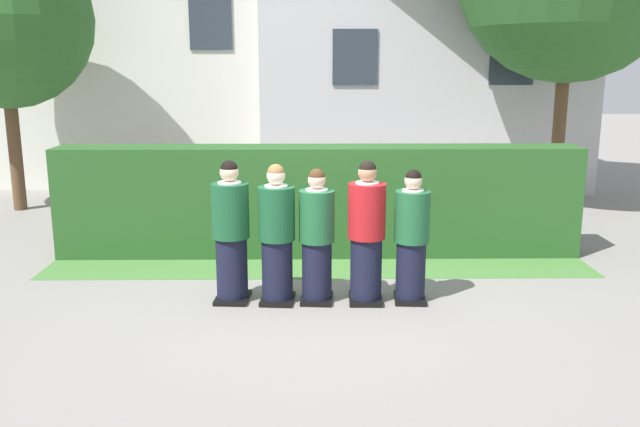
% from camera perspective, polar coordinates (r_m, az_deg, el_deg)
% --- Properties ---
extents(ground_plane, '(60.00, 60.00, 0.00)m').
position_cam_1_polar(ground_plane, '(7.99, 0.00, -7.37)').
color(ground_plane, gray).
extents(student_front_row_0, '(0.43, 0.53, 1.66)m').
position_cam_1_polar(student_front_row_0, '(7.84, -7.56, -1.81)').
color(student_front_row_0, black).
rests_on(student_front_row_0, ground).
extents(student_front_row_1, '(0.42, 0.53, 1.63)m').
position_cam_1_polar(student_front_row_1, '(7.75, -3.69, -2.03)').
color(student_front_row_1, black).
rests_on(student_front_row_1, ground).
extents(student_front_row_2, '(0.41, 0.48, 1.57)m').
position_cam_1_polar(student_front_row_2, '(7.75, -0.27, -2.21)').
color(student_front_row_2, black).
rests_on(student_front_row_2, ground).
extents(student_in_red_blazer, '(0.43, 0.53, 1.67)m').
position_cam_1_polar(student_in_red_blazer, '(7.75, 3.97, -1.87)').
color(student_in_red_blazer, black).
rests_on(student_in_red_blazer, ground).
extents(student_front_row_4, '(0.41, 0.51, 1.56)m').
position_cam_1_polar(student_front_row_4, '(7.84, 7.77, -2.20)').
color(student_front_row_4, black).
rests_on(student_front_row_4, ground).
extents(hedge, '(7.48, 0.70, 1.58)m').
position_cam_1_polar(hedge, '(9.74, -0.16, 1.11)').
color(hedge, '#285623').
rests_on(hedge, ground).
extents(school_building_main, '(7.47, 4.38, 6.72)m').
position_cam_1_polar(school_building_main, '(16.11, 8.37, 15.04)').
color(school_building_main, silver).
rests_on(school_building_main, ground).
extents(school_building_annex, '(7.41, 3.33, 7.85)m').
position_cam_1_polar(school_building_annex, '(16.77, -14.05, 16.66)').
color(school_building_annex, silver).
rests_on(school_building_annex, ground).
extents(oak_tree_left, '(3.21, 3.21, 5.12)m').
position_cam_1_polar(oak_tree_left, '(13.85, -25.37, 14.63)').
color(oak_tree_left, brown).
rests_on(oak_tree_left, ground).
extents(lawn_strip, '(7.48, 0.90, 0.01)m').
position_cam_1_polar(lawn_strip, '(9.16, -0.10, -4.70)').
color(lawn_strip, '#477A38').
rests_on(lawn_strip, ground).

